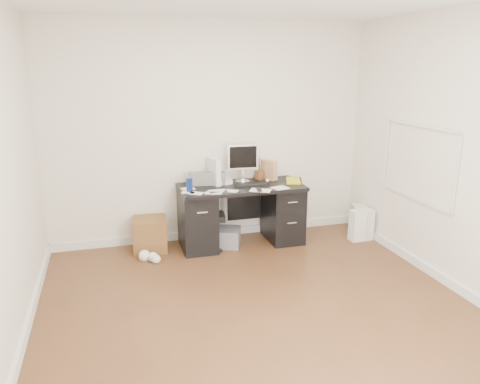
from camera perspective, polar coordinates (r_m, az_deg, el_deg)
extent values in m
plane|color=#493017|center=(4.42, 2.42, -14.24)|extent=(4.00, 4.00, 0.00)
cube|color=beige|center=(5.83, -3.67, 7.15)|extent=(4.00, 0.02, 2.70)
cube|color=beige|center=(2.21, 19.52, -7.65)|extent=(4.00, 0.02, 2.70)
cube|color=beige|center=(3.81, -27.22, 1.04)|extent=(0.02, 4.00, 2.70)
cube|color=beige|center=(4.93, 25.30, 4.20)|extent=(0.02, 4.00, 2.70)
cube|color=silver|center=(6.14, -3.44, -4.97)|extent=(4.00, 0.03, 0.10)
cube|color=silver|center=(5.30, 23.56, -9.70)|extent=(0.03, 4.00, 0.10)
cube|color=silver|center=(4.28, -24.82, -16.04)|extent=(0.03, 4.00, 0.10)
cube|color=black|center=(5.69, 0.14, 0.61)|extent=(1.50, 0.70, 0.04)
cube|color=black|center=(5.68, -5.21, -3.45)|extent=(0.40, 0.60, 0.71)
cube|color=black|center=(5.97, 5.23, -2.51)|extent=(0.40, 0.60, 0.71)
cube|color=black|center=(6.07, -0.72, -1.14)|extent=(0.70, 0.03, 0.51)
cube|color=black|center=(5.68, 1.44, 0.91)|extent=(0.40, 0.16, 0.02)
sphere|color=silver|center=(5.81, 3.34, 1.38)|extent=(0.06, 0.06, 0.06)
cylinder|color=navy|center=(5.43, -6.19, 0.89)|extent=(0.09, 0.09, 0.16)
cube|color=silver|center=(5.72, -3.23, 2.52)|extent=(0.19, 0.30, 0.32)
cube|color=#A3734F|center=(5.98, 3.66, 2.69)|extent=(0.18, 0.23, 0.24)
cube|color=gold|center=(5.88, 6.57, 1.39)|extent=(0.25, 0.28, 0.04)
cube|color=#B8B1A6|center=(6.29, 14.43, -3.51)|extent=(0.28, 0.43, 0.39)
cube|color=silver|center=(6.16, 14.56, -3.92)|extent=(0.30, 0.22, 0.40)
cube|color=#4A3416|center=(5.76, -10.91, -5.07)|extent=(0.43, 0.43, 0.39)
cube|color=#5D5D61|center=(5.81, -1.90, -5.50)|extent=(0.46, 0.43, 0.22)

